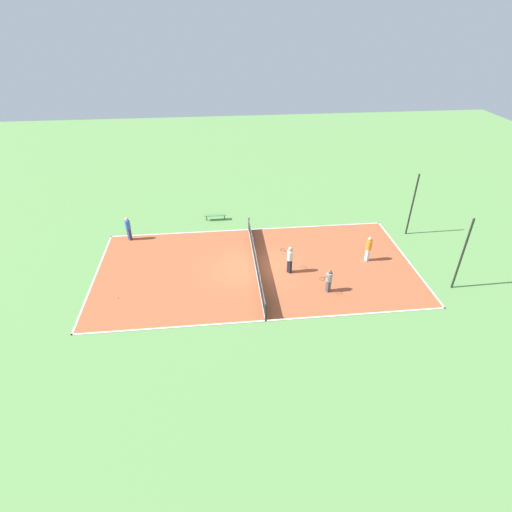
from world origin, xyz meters
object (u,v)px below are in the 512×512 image
(tennis_ball_left_sideline, at_px, (291,264))
(tennis_net, at_px, (256,261))
(player_near_white, at_px, (290,258))
(fence_post_back_right, at_px, (462,255))
(player_baseline_gray, at_px, (329,279))
(bench, at_px, (215,215))
(fence_post_back_left, at_px, (412,205))
(player_near_blue, at_px, (128,227))
(player_center_orange, at_px, (369,247))
(tennis_ball_near_net, at_px, (117,297))

(tennis_ball_left_sideline, bearing_deg, tennis_net, -86.27)
(player_near_white, relative_size, fence_post_back_right, 0.40)
(player_baseline_gray, distance_m, fence_post_back_right, 7.63)
(bench, relative_size, player_baseline_gray, 1.12)
(tennis_net, xyz_separation_m, fence_post_back_right, (3.28, 11.41, 1.77))
(player_baseline_gray, relative_size, fence_post_back_left, 0.33)
(tennis_net, distance_m, player_near_blue, 9.69)
(player_baseline_gray, xyz_separation_m, player_near_blue, (-7.37, -12.51, 0.16))
(player_center_orange, bearing_deg, player_near_blue, -45.26)
(player_near_white, distance_m, tennis_ball_near_net, 10.45)
(bench, xyz_separation_m, tennis_ball_left_sideline, (6.76, 4.73, -0.33))
(player_near_white, relative_size, fence_post_back_left, 0.40)
(tennis_ball_left_sideline, xyz_separation_m, fence_post_back_left, (-3.13, 9.13, 2.25))
(player_near_blue, xyz_separation_m, fence_post_back_left, (1.21, 19.99, 1.26))
(bench, height_order, tennis_ball_left_sideline, bench)
(player_near_white, bearing_deg, tennis_net, 29.92)
(tennis_net, height_order, bench, tennis_net)
(tennis_ball_left_sideline, height_order, fence_post_back_right, fence_post_back_right)
(player_near_blue, bearing_deg, fence_post_back_right, 25.45)
(tennis_net, distance_m, player_center_orange, 7.35)
(tennis_net, relative_size, fence_post_back_left, 2.17)
(tennis_ball_near_net, height_order, fence_post_back_right, fence_post_back_right)
(bench, relative_size, player_near_white, 0.91)
(bench, bearing_deg, fence_post_back_right, -36.30)
(player_baseline_gray, bearing_deg, player_near_blue, -63.16)
(fence_post_back_left, relative_size, fence_post_back_right, 1.00)
(tennis_ball_near_net, relative_size, fence_post_back_right, 0.01)
(bench, bearing_deg, player_center_orange, -34.89)
(player_baseline_gray, distance_m, tennis_ball_left_sideline, 3.55)
(bench, distance_m, player_near_blue, 6.63)
(player_near_blue, bearing_deg, player_baseline_gray, 16.17)
(tennis_net, xyz_separation_m, player_center_orange, (-0.09, 7.33, 0.50))
(tennis_net, bearing_deg, player_baseline_gray, 53.74)
(player_baseline_gray, distance_m, player_center_orange, 4.52)
(tennis_net, relative_size, player_near_white, 5.43)
(player_near_white, distance_m, tennis_ball_left_sideline, 1.38)
(fence_post_back_right, bearing_deg, tennis_ball_near_net, -93.00)
(tennis_ball_near_net, bearing_deg, player_near_blue, -177.34)
(tennis_net, xyz_separation_m, player_baseline_gray, (2.88, 3.93, 0.34))
(player_near_white, xyz_separation_m, tennis_ball_near_net, (1.52, -10.29, -1.04))
(tennis_net, height_order, fence_post_back_right, fence_post_back_right)
(bench, height_order, player_near_blue, player_near_blue)
(tennis_ball_near_net, xyz_separation_m, fence_post_back_left, (-5.52, 19.68, 2.25))
(bench, xyz_separation_m, fence_post_back_left, (3.63, 13.86, 1.91))
(player_near_white, height_order, fence_post_back_right, fence_post_back_right)
(bench, relative_size, fence_post_back_right, 0.36)
(tennis_ball_left_sideline, bearing_deg, fence_post_back_right, 69.45)
(fence_post_back_left, bearing_deg, player_baseline_gray, -50.53)
(player_center_orange, bearing_deg, bench, -64.71)
(player_baseline_gray, relative_size, player_near_blue, 0.85)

